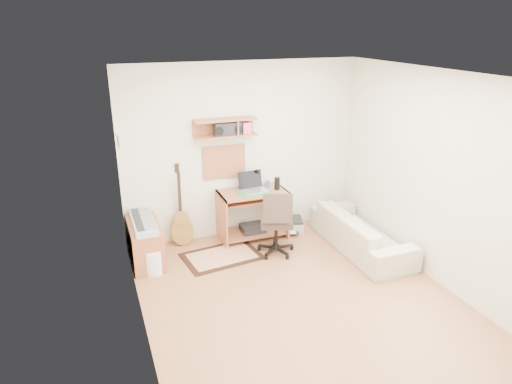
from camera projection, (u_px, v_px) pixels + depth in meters
name	position (u px, v px, depth m)	size (l,w,h in m)	color
floor	(298.00, 297.00, 5.52)	(3.60, 4.00, 0.01)	#A16B43
ceiling	(307.00, 75.00, 4.61)	(3.60, 4.00, 0.01)	white
back_wall	(243.00, 151.00, 6.82)	(3.60, 0.01, 2.60)	beige
left_wall	(135.00, 219.00, 4.47)	(0.01, 4.00, 2.60)	beige
right_wall	(434.00, 178.00, 5.65)	(0.01, 4.00, 2.60)	beige
wall_shelf	(226.00, 128.00, 6.47)	(0.90, 0.25, 0.26)	#A8613B
cork_board	(224.00, 162.00, 6.75)	(0.64, 0.03, 0.49)	#A17150
wall_photo	(119.00, 142.00, 5.64)	(0.02, 0.20, 0.15)	#4C8CBF
desk	(253.00, 215.00, 6.91)	(1.00, 0.55, 0.75)	#A8613B
laptop	(254.00, 182.00, 6.72)	(0.37, 0.37, 0.29)	silver
speaker	(277.00, 183.00, 6.83)	(0.08, 0.08, 0.19)	black
desk_lamp	(260.00, 178.00, 6.91)	(0.10, 0.10, 0.29)	black
pencil_cup	(267.00, 184.00, 6.94)	(0.07, 0.07, 0.10)	#3654A3
boombox	(227.00, 129.00, 6.48)	(0.39, 0.18, 0.20)	black
rug	(222.00, 256.00, 6.46)	(1.06, 0.70, 0.01)	beige
task_chair	(276.00, 221.00, 6.41)	(0.50, 0.50, 0.98)	#35281F
cabinet	(145.00, 243.00, 6.26)	(0.40, 0.90, 0.55)	#A8613B
music_keyboard	(143.00, 222.00, 6.15)	(0.28, 0.90, 0.08)	#B2B5BA
guitar	(181.00, 206.00, 6.60)	(0.33, 0.20, 1.23)	olive
waste_basket	(153.00, 261.00, 6.01)	(0.28, 0.28, 0.33)	white
printer	(287.00, 225.00, 7.26)	(0.47, 0.37, 0.18)	#A5A8AA
sofa	(361.00, 226.00, 6.57)	(1.83, 0.53, 0.71)	#B8B292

